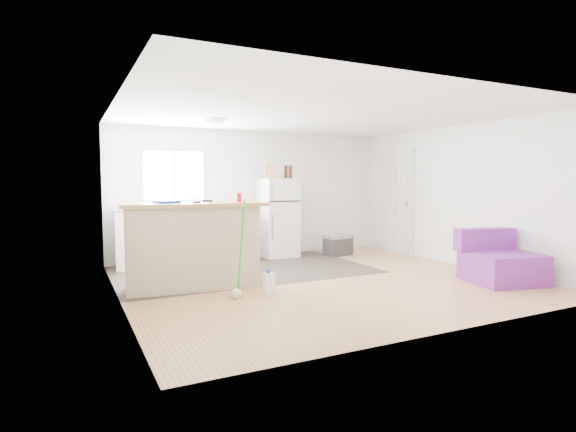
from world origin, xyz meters
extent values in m
cube|color=#AD7748|center=(0.00, 0.00, -0.01)|extent=(5.50, 5.00, 0.01)
cube|color=white|center=(0.00, 0.00, 2.40)|extent=(5.50, 5.00, 0.01)
cube|color=white|center=(0.00, 2.50, 1.20)|extent=(5.50, 0.01, 2.40)
cube|color=white|center=(0.00, -2.50, 1.20)|extent=(5.50, 0.01, 2.40)
cube|color=white|center=(-2.75, 0.00, 1.20)|extent=(0.01, 5.00, 2.40)
cube|color=white|center=(2.75, 0.00, 1.20)|extent=(0.01, 5.00, 2.40)
cube|color=#322A25|center=(-0.73, 1.25, 0.00)|extent=(4.05, 2.50, 0.00)
cube|color=white|center=(-1.55, 2.49, 1.55)|extent=(1.18, 0.04, 0.98)
cube|color=white|center=(-1.55, 2.47, 1.55)|extent=(1.05, 0.01, 0.85)
cube|color=white|center=(-1.55, 2.46, 1.55)|extent=(0.03, 0.02, 0.85)
cube|color=white|center=(2.72, 1.55, 1.01)|extent=(0.05, 0.82, 2.03)
cube|color=white|center=(2.73, 1.55, 1.02)|extent=(0.03, 0.92, 2.10)
sphere|color=gold|center=(2.67, 1.23, 1.00)|extent=(0.07, 0.07, 0.07)
cylinder|color=white|center=(-1.20, 1.20, 2.36)|extent=(0.30, 0.30, 0.07)
cube|color=white|center=(-1.50, 2.15, 0.48)|extent=(2.22, 0.84, 0.96)
cube|color=gray|center=(-1.50, 2.15, 0.98)|extent=(2.29, 0.89, 0.04)
cube|color=silver|center=(-1.50, 2.12, 0.98)|extent=(0.64, 0.51, 0.07)
cube|color=tan|center=(-1.79, 0.36, 0.55)|extent=(1.77, 0.79, 1.11)
cube|color=tan|center=(-1.75, 0.36, 1.13)|extent=(1.95, 0.91, 0.05)
cube|color=white|center=(0.34, 2.17, 0.75)|extent=(0.67, 0.63, 1.50)
cube|color=black|center=(0.34, 1.86, 1.08)|extent=(0.66, 0.02, 0.02)
cube|color=silver|center=(0.08, 1.85, 1.27)|extent=(0.03, 0.02, 0.27)
cube|color=silver|center=(0.08, 1.85, 0.61)|extent=(0.03, 0.02, 0.52)
cube|color=#2E2E30|center=(1.45, 1.78, 0.17)|extent=(0.56, 0.42, 0.34)
cube|color=gray|center=(1.45, 1.78, 0.37)|extent=(0.59, 0.45, 0.07)
cube|color=purple|center=(2.24, -1.30, 0.21)|extent=(1.09, 1.05, 0.43)
cube|color=purple|center=(2.24, -0.98, 0.59)|extent=(0.94, 0.43, 0.32)
cube|color=white|center=(-0.98, -0.34, 0.13)|extent=(0.15, 0.12, 0.26)
cylinder|color=#1945AF|center=(-0.98, -0.34, 0.28)|extent=(0.06, 0.06, 0.05)
cylinder|color=green|center=(-1.33, -0.31, 0.63)|extent=(0.05, 0.32, 1.18)
sphere|color=beige|center=(-1.45, -0.42, 0.06)|extent=(0.14, 0.14, 0.14)
cylinder|color=red|center=(-1.11, 0.37, 1.22)|extent=(0.09, 0.09, 0.12)
cube|color=#1439BC|center=(-2.12, 0.35, 1.18)|extent=(0.34, 0.28, 0.04)
cube|color=black|center=(-1.54, 0.47, 1.17)|extent=(0.15, 0.07, 0.03)
cube|color=black|center=(-1.75, 0.21, 1.17)|extent=(0.10, 0.05, 0.03)
cube|color=#A4825E|center=(0.15, 2.14, 1.65)|extent=(0.22, 0.15, 0.30)
cylinder|color=#3B190A|center=(0.55, 2.06, 1.62)|extent=(0.08, 0.08, 0.25)
cylinder|color=#3B190A|center=(0.51, 2.17, 1.62)|extent=(0.07, 0.07, 0.25)
camera|label=1|loc=(-3.30, -5.58, 1.44)|focal=28.00mm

